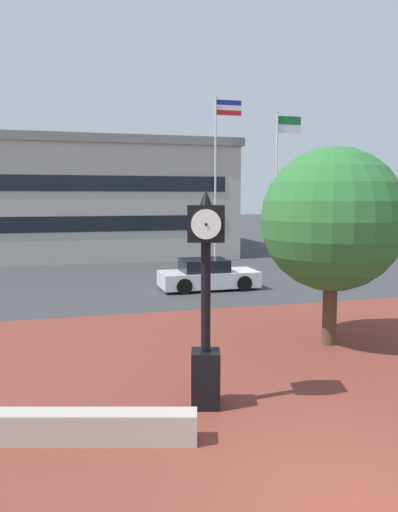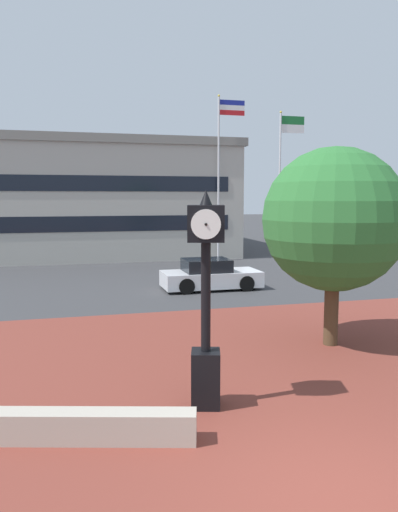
{
  "view_description": "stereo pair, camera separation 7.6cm",
  "coord_description": "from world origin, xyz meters",
  "px_view_note": "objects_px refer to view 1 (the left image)",
  "views": [
    {
      "loc": [
        -3.38,
        -5.33,
        3.85
      ],
      "look_at": [
        -1.08,
        3.15,
        2.81
      ],
      "focal_mm": 35.03,
      "sensor_mm": 36.0,
      "label": 1
    },
    {
      "loc": [
        -3.3,
        -5.35,
        3.85
      ],
      "look_at": [
        -1.08,
        3.15,
        2.81
      ],
      "focal_mm": 35.03,
      "sensor_mm": 36.0,
      "label": 2
    }
  ],
  "objects_px": {
    "street_clock": "(206,301)",
    "civic_building": "(68,199)",
    "car_street_near": "(207,276)",
    "flagpole_primary": "(218,166)",
    "plaza_tree": "(337,222)",
    "flagpole_secondary": "(279,172)"
  },
  "relations": [
    {
      "from": "street_clock",
      "to": "plaza_tree",
      "type": "relative_size",
      "value": 0.78
    },
    {
      "from": "plaza_tree",
      "to": "flagpole_primary",
      "type": "distance_m",
      "value": 17.68
    },
    {
      "from": "car_street_near",
      "to": "flagpole_primary",
      "type": "xyz_separation_m",
      "value": [
        3.25,
        9.04,
        5.16
      ]
    },
    {
      "from": "street_clock",
      "to": "flagpole_primary",
      "type": "bearing_deg",
      "value": 87.56
    },
    {
      "from": "car_street_near",
      "to": "civic_building",
      "type": "relative_size",
      "value": 0.2
    },
    {
      "from": "civic_building",
      "to": "plaza_tree",
      "type": "bearing_deg",
      "value": -75.7
    },
    {
      "from": "car_street_near",
      "to": "flagpole_secondary",
      "type": "xyz_separation_m",
      "value": [
        7.23,
        9.04,
        4.8
      ]
    },
    {
      "from": "car_street_near",
      "to": "civic_building",
      "type": "distance_m",
      "value": 18.34
    },
    {
      "from": "street_clock",
      "to": "civic_building",
      "type": "relative_size",
      "value": 0.19
    },
    {
      "from": "car_street_near",
      "to": "flagpole_primary",
      "type": "distance_m",
      "value": 10.91
    },
    {
      "from": "plaza_tree",
      "to": "car_street_near",
      "type": "bearing_deg",
      "value": 97.46
    },
    {
      "from": "flagpole_primary",
      "to": "civic_building",
      "type": "bearing_deg",
      "value": 136.65
    },
    {
      "from": "street_clock",
      "to": "car_street_near",
      "type": "xyz_separation_m",
      "value": [
        3.31,
        11.37,
        -1.42
      ]
    },
    {
      "from": "plaza_tree",
      "to": "civic_building",
      "type": "bearing_deg",
      "value": 104.3
    },
    {
      "from": "plaza_tree",
      "to": "street_clock",
      "type": "bearing_deg",
      "value": -145.32
    },
    {
      "from": "street_clock",
      "to": "civic_building",
      "type": "xyz_separation_m",
      "value": [
        -2.11,
        28.6,
        1.74
      ]
    },
    {
      "from": "flagpole_primary",
      "to": "street_clock",
      "type": "bearing_deg",
      "value": -107.82
    },
    {
      "from": "plaza_tree",
      "to": "flagpole_secondary",
      "type": "bearing_deg",
      "value": 70.53
    },
    {
      "from": "street_clock",
      "to": "civic_building",
      "type": "distance_m",
      "value": 28.73
    },
    {
      "from": "flagpole_secondary",
      "to": "car_street_near",
      "type": "bearing_deg",
      "value": -128.63
    },
    {
      "from": "plaza_tree",
      "to": "civic_building",
      "type": "xyz_separation_m",
      "value": [
        -6.51,
        25.55,
        0.53
      ]
    },
    {
      "from": "civic_building",
      "to": "street_clock",
      "type": "bearing_deg",
      "value": -85.77
    }
  ]
}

